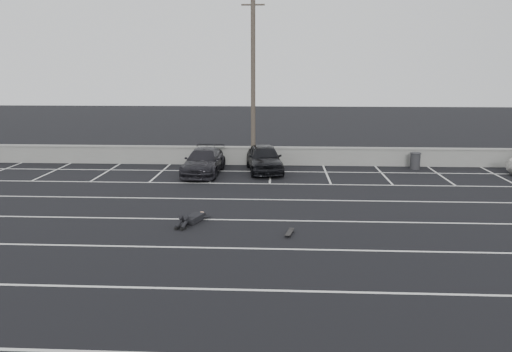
# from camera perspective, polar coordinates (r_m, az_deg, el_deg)

# --- Properties ---
(ground) EXTENTS (120.00, 120.00, 0.00)m
(ground) POSITION_cam_1_polar(r_m,az_deg,el_deg) (15.91, -2.85, -8.25)
(ground) COLOR black
(ground) RESTS_ON ground
(seawall) EXTENTS (50.00, 0.45, 1.06)m
(seawall) POSITION_cam_1_polar(r_m,az_deg,el_deg) (29.30, -0.15, 2.38)
(seawall) COLOR gray
(seawall) RESTS_ON ground
(stall_lines) EXTENTS (36.00, 20.05, 0.01)m
(stall_lines) POSITION_cam_1_polar(r_m,az_deg,el_deg) (20.08, -1.84, -3.84)
(stall_lines) COLOR silver
(stall_lines) RESTS_ON ground
(car_left) EXTENTS (2.39, 4.58, 1.49)m
(car_left) POSITION_cam_1_polar(r_m,az_deg,el_deg) (27.27, 0.95, 2.05)
(car_left) COLOR black
(car_left) RESTS_ON ground
(car_right) EXTENTS (2.05, 4.67, 1.34)m
(car_right) POSITION_cam_1_polar(r_m,az_deg,el_deg) (26.83, -5.99, 1.65)
(car_right) COLOR black
(car_right) RESTS_ON ground
(utility_pole) EXTENTS (1.27, 0.25, 9.52)m
(utility_pole) POSITION_cam_1_polar(r_m,az_deg,el_deg) (28.08, -0.33, 10.72)
(utility_pole) COLOR #4C4238
(utility_pole) RESTS_ON ground
(trash_bin) EXTENTS (0.68, 0.68, 0.93)m
(trash_bin) POSITION_cam_1_polar(r_m,az_deg,el_deg) (29.39, 17.74, 1.67)
(trash_bin) COLOR #2A2A2D
(trash_bin) RESTS_ON ground
(person) EXTENTS (2.41, 2.93, 0.47)m
(person) POSITION_cam_1_polar(r_m,az_deg,el_deg) (18.67, -6.93, -4.43)
(person) COLOR black
(person) RESTS_ON ground
(skateboard) EXTENTS (0.33, 0.72, 0.08)m
(skateboard) POSITION_cam_1_polar(r_m,az_deg,el_deg) (17.15, 3.84, -6.48)
(skateboard) COLOR black
(skateboard) RESTS_ON ground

